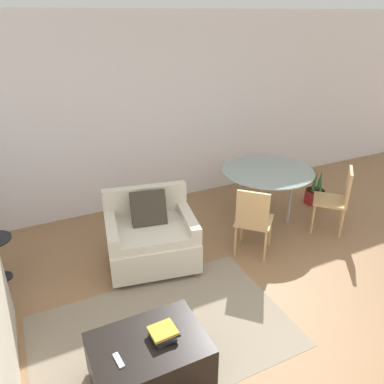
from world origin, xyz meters
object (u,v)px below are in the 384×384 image
(dining_chair_near_left, at_px, (253,218))
(dining_chair_near_right, at_px, (338,196))
(book_stack, at_px, (163,334))
(tv_remote_secondary, at_px, (119,360))
(tv_remote_primary, at_px, (176,330))
(potted_plant_small, at_px, (315,194))
(dining_table, at_px, (267,175))
(armchair, at_px, (151,237))
(ottoman, at_px, (150,360))

(dining_chair_near_left, relative_size, dining_chair_near_right, 1.00)
(book_stack, bearing_deg, tv_remote_secondary, -171.05)
(tv_remote_primary, height_order, potted_plant_small, potted_plant_small)
(dining_chair_near_right, bearing_deg, dining_chair_near_left, 180.00)
(book_stack, relative_size, potted_plant_small, 0.32)
(tv_remote_primary, bearing_deg, potted_plant_small, 30.33)
(dining_table, xyz_separation_m, dining_chair_near_right, (0.67, -0.67, -0.17))
(dining_chair_near_left, bearing_deg, tv_remote_secondary, -148.79)
(dining_chair_near_left, height_order, dining_chair_near_right, same)
(dining_table, xyz_separation_m, potted_plant_small, (1.02, 0.07, -0.54))
(book_stack, height_order, dining_chair_near_left, dining_chair_near_left)
(potted_plant_small, bearing_deg, armchair, -173.05)
(tv_remote_primary, bearing_deg, dining_chair_near_left, 36.84)
(dining_chair_near_right, distance_m, potted_plant_small, 0.90)
(tv_remote_secondary, relative_size, dining_chair_near_left, 0.16)
(ottoman, xyz_separation_m, dining_table, (2.39, 1.80, 0.45))
(armchair, bearing_deg, potted_plant_small, 6.95)
(dining_chair_near_left, xyz_separation_m, potted_plant_small, (1.69, 0.74, -0.37))
(book_stack, bearing_deg, dining_table, 38.50)
(ottoman, bearing_deg, armchair, 69.32)
(potted_plant_small, bearing_deg, tv_remote_primary, -149.67)
(armchair, xyz_separation_m, dining_chair_near_right, (2.48, -0.40, 0.17))
(armchair, bearing_deg, dining_chair_near_left, -19.24)
(armchair, xyz_separation_m, tv_remote_secondary, (-0.83, -1.59, 0.09))
(tv_remote_primary, height_order, dining_chair_near_right, dining_chair_near_right)
(ottoman, distance_m, dining_table, 3.02)
(ottoman, bearing_deg, potted_plant_small, 28.78)
(dining_chair_near_left, bearing_deg, ottoman, -146.74)
(tv_remote_secondary, bearing_deg, tv_remote_primary, 9.70)
(armchair, distance_m, dining_chair_near_right, 2.52)
(ottoman, distance_m, potted_plant_small, 3.88)
(dining_table, bearing_deg, tv_remote_primary, -140.40)
(book_stack, xyz_separation_m, dining_table, (2.27, 1.80, 0.22))
(dining_table, bearing_deg, book_stack, -141.50)
(tv_remote_secondary, height_order, dining_table, dining_table)
(dining_chair_near_left, bearing_deg, dining_table, 45.00)
(ottoman, relative_size, dining_chair_near_right, 0.99)
(tv_remote_primary, distance_m, dining_chair_near_left, 1.85)
(dining_chair_near_right, bearing_deg, potted_plant_small, 64.89)
(armchair, height_order, potted_plant_small, armchair)
(tv_remote_primary, relative_size, potted_plant_small, 0.21)
(book_stack, distance_m, tv_remote_secondary, 0.38)
(book_stack, xyz_separation_m, tv_remote_primary, (0.12, 0.02, -0.03))
(book_stack, distance_m, dining_table, 2.90)
(tv_remote_primary, height_order, tv_remote_secondary, same)
(dining_chair_near_right, bearing_deg, armchair, 170.87)
(book_stack, distance_m, dining_chair_near_right, 3.15)
(dining_chair_near_right, relative_size, potted_plant_small, 1.38)
(armchair, xyz_separation_m, tv_remote_primary, (-0.34, -1.51, 0.09))
(tv_remote_secondary, relative_size, dining_table, 0.12)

